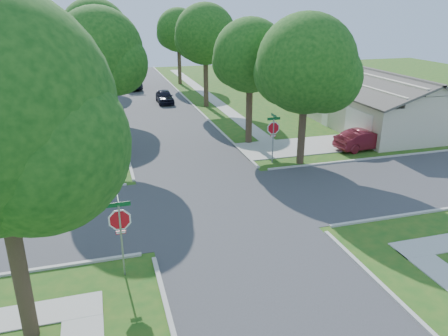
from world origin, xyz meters
name	(u,v)px	position (x,y,z in m)	size (l,w,h in m)	color
ground	(218,204)	(0.00, 0.00, 0.00)	(100.00, 100.00, 0.00)	#1C5216
road_ns	(218,204)	(0.00, 0.00, 0.00)	(7.00, 100.00, 0.02)	#333335
sidewalk_ne	(208,95)	(6.10, 26.00, 0.02)	(1.20, 40.00, 0.04)	#9E9B91
sidewalk_nw	(87,102)	(-6.10, 26.00, 0.02)	(1.20, 40.00, 0.04)	#9E9B91
driveway	(303,146)	(7.90, 7.10, 0.03)	(8.80, 3.60, 0.05)	#9E9B91
stop_sign_sw	(120,223)	(-4.70, -4.70, 2.03)	(1.05, 0.80, 2.98)	gray
stop_sign_ne	(273,130)	(4.70, 4.70, 2.03)	(1.05, 0.80, 2.98)	gray
tree_e_near	(251,59)	(4.75, 9.01, 5.64)	(4.97, 4.80, 8.28)	#38281C
tree_e_mid	(206,37)	(4.76, 21.01, 6.25)	(5.59, 5.40, 9.21)	#38281C
tree_e_far	(179,32)	(4.75, 34.01, 5.98)	(5.17, 5.00, 8.72)	#38281C
tree_w_near	(100,56)	(-4.64, 9.01, 6.12)	(5.38, 5.20, 8.97)	#38281C
tree_w_mid	(96,36)	(-4.64, 21.01, 6.49)	(5.80, 5.60, 9.56)	#38281C
tree_w_far	(95,38)	(-4.65, 34.01, 5.51)	(4.76, 4.60, 8.04)	#38281C
tree_ne_corner	(307,68)	(6.36, 4.21, 5.59)	(5.80, 5.60, 8.66)	#38281C
house_ne_near	(376,105)	(15.99, 11.00, 1.52)	(8.42, 13.60, 4.23)	#B3A88D
house_ne_far	(284,73)	(15.99, 29.00, 1.52)	(8.42, 13.60, 4.23)	#B3A88D
car_driveway	(364,139)	(11.50, 5.50, 0.66)	(1.40, 4.01, 1.32)	maroon
car_curb_east	(165,96)	(1.20, 23.58, 0.63)	(1.49, 3.70, 1.26)	black
car_curb_west	(131,82)	(-1.20, 32.34, 0.73)	(2.06, 5.06, 1.47)	black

